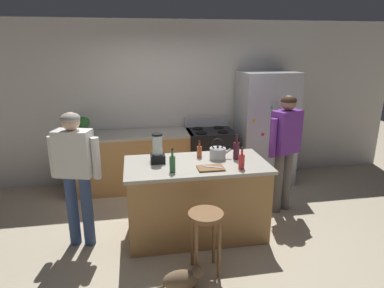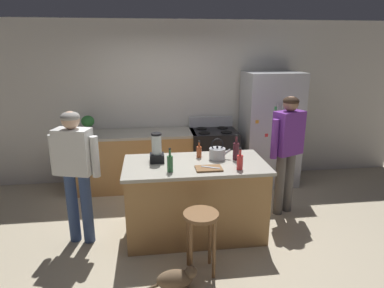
{
  "view_description": "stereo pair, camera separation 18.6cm",
  "coord_description": "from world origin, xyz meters",
  "views": [
    {
      "loc": [
        -0.7,
        -3.69,
        2.3
      ],
      "look_at": [
        0.0,
        0.3,
        1.09
      ],
      "focal_mm": 31.18,
      "sensor_mm": 36.0,
      "label": 1
    },
    {
      "loc": [
        -0.52,
        -3.72,
        2.3
      ],
      "look_at": [
        0.0,
        0.3,
        1.09
      ],
      "focal_mm": 31.18,
      "sensor_mm": 36.0,
      "label": 2
    }
  ],
  "objects": [
    {
      "name": "ground_plane",
      "position": [
        0.0,
        0.0,
        0.0
      ],
      "size": [
        14.0,
        14.0,
        0.0
      ],
      "primitive_type": "plane",
      "color": "beige"
    },
    {
      "name": "person_by_sink_right",
      "position": [
        1.32,
        0.4,
        1.01
      ],
      "size": [
        0.57,
        0.37,
        1.66
      ],
      "color": "#66605B",
      "rests_on": "ground_plane"
    },
    {
      "name": "bottle_olive_oil",
      "position": [
        -0.32,
        -0.25,
        1.04
      ],
      "size": [
        0.07,
        0.07,
        0.28
      ],
      "color": "#2D6638",
      "rests_on": "kitchen_island"
    },
    {
      "name": "bottle_wine",
      "position": [
        0.51,
        0.06,
        1.06
      ],
      "size": [
        0.08,
        0.08,
        0.32
      ],
      "color": "#471923",
      "rests_on": "kitchen_island"
    },
    {
      "name": "bottle_cooking_sauce",
      "position": [
        0.08,
        0.2,
        1.02
      ],
      "size": [
        0.06,
        0.06,
        0.22
      ],
      "color": "#B24C26",
      "rests_on": "kitchen_island"
    },
    {
      "name": "back_wall",
      "position": [
        0.0,
        1.95,
        1.35
      ],
      "size": [
        8.0,
        0.1,
        2.7
      ],
      "primitive_type": "cube",
      "color": "silver",
      "rests_on": "ground_plane"
    },
    {
      "name": "cat",
      "position": [
        -0.32,
        -0.98,
        0.11
      ],
      "size": [
        0.52,
        0.18,
        0.26
      ],
      "color": "brown",
      "rests_on": "ground_plane"
    },
    {
      "name": "bar_stool",
      "position": [
        -0.04,
        -0.76,
        0.53
      ],
      "size": [
        0.36,
        0.36,
        0.68
      ],
      "color": "brown",
      "rests_on": "ground_plane"
    },
    {
      "name": "tea_kettle",
      "position": [
        0.29,
        0.11,
        1.02
      ],
      "size": [
        0.28,
        0.2,
        0.27
      ],
      "color": "#B7BABF",
      "rests_on": "kitchen_island"
    },
    {
      "name": "cutting_board",
      "position": [
        0.12,
        -0.23,
        0.95
      ],
      "size": [
        0.3,
        0.2,
        0.02
      ],
      "primitive_type": "cube",
      "color": "brown",
      "rests_on": "kitchen_island"
    },
    {
      "name": "bottle_soda",
      "position": [
        0.47,
        -0.28,
        1.04
      ],
      "size": [
        0.07,
        0.07,
        0.26
      ],
      "color": "red",
      "rests_on": "kitchen_island"
    },
    {
      "name": "back_counter_run",
      "position": [
        -0.8,
        1.55,
        0.47
      ],
      "size": [
        2.0,
        0.64,
        0.94
      ],
      "color": "#B7844C",
      "rests_on": "ground_plane"
    },
    {
      "name": "chef_knife",
      "position": [
        0.14,
        -0.23,
        0.96
      ],
      "size": [
        0.21,
        0.13,
        0.01
      ],
      "primitive_type": "cube",
      "rotation": [
        0.0,
        0.0,
        -0.47
      ],
      "color": "#B7BABF",
      "rests_on": "cutting_board"
    },
    {
      "name": "refrigerator",
      "position": [
        1.47,
        1.5,
        0.94
      ],
      "size": [
        0.9,
        0.73,
        1.89
      ],
      "color": "#B7BABF",
      "rests_on": "ground_plane"
    },
    {
      "name": "person_by_island_left",
      "position": [
        -1.39,
        0.0,
        0.98
      ],
      "size": [
        0.59,
        0.32,
        1.61
      ],
      "color": "#384C7A",
      "rests_on": "ground_plane"
    },
    {
      "name": "blender_appliance",
      "position": [
        -0.45,
        0.1,
        1.09
      ],
      "size": [
        0.17,
        0.17,
        0.36
      ],
      "color": "black",
      "rests_on": "kitchen_island"
    },
    {
      "name": "kitchen_island",
      "position": [
        0.0,
        0.0,
        0.47
      ],
      "size": [
        1.71,
        0.87,
        0.94
      ],
      "color": "#B7844C",
      "rests_on": "ground_plane"
    },
    {
      "name": "potted_plant",
      "position": [
        -1.49,
        1.55,
        1.11
      ],
      "size": [
        0.2,
        0.2,
        0.3
      ],
      "color": "#4C4C51",
      "rests_on": "back_counter_run"
    },
    {
      "name": "stove_range",
      "position": [
        0.52,
        1.52,
        0.48
      ],
      "size": [
        0.76,
        0.65,
        1.12
      ],
      "color": "black",
      "rests_on": "ground_plane"
    }
  ]
}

